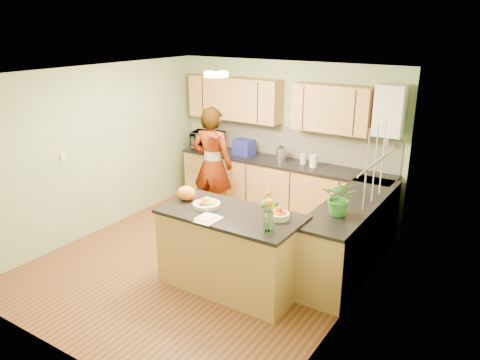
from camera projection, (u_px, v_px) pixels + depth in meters
The scene contains 28 objects.
floor at pixel (206, 260), 6.35m from camera, with size 4.50×4.50×0.00m, color #5B2E1A.
ceiling at pixel (201, 73), 5.55m from camera, with size 4.00×4.50×0.02m, color white.
wall_back at pixel (286, 138), 7.74m from camera, with size 4.00×0.02×2.50m, color gray.
wall_front at pixel (52, 238), 4.16m from camera, with size 4.00×0.02×2.50m, color gray.
wall_left at pixel (97, 151), 6.98m from camera, with size 0.02×4.50×2.50m, color gray.
wall_right at pixel (356, 205), 4.92m from camera, with size 0.02×4.50×2.50m, color gray.
back_counter at pixel (281, 188), 7.70m from camera, with size 3.64×0.62×0.94m.
right_counter at pixel (351, 236), 6.00m from camera, with size 0.62×2.24×0.94m.
splashback at pixel (291, 142), 7.69m from camera, with size 3.60×0.02×0.52m, color silver.
upper_cabinets at pixel (272, 102), 7.50m from camera, with size 3.20×0.34×0.70m.
boiler at pixel (390, 111), 6.53m from camera, with size 0.40×0.30×0.86m.
window_right at pixel (375, 164), 5.31m from camera, with size 0.01×1.30×1.05m.
light_switch at pixel (63, 157), 6.47m from camera, with size 0.02×0.09×0.09m, color white.
ceiling_lamp at pixel (216, 74), 5.80m from camera, with size 0.30×0.30×0.07m.
peninsula_island at pixel (231, 250), 5.60m from camera, with size 1.68×0.86×0.97m.
fruit_dish at pixel (207, 203), 5.61m from camera, with size 0.33×0.33×0.12m.
orange_bowl at pixel (279, 214), 5.26m from camera, with size 0.24×0.24×0.14m.
flower_vase at pixel (269, 203), 4.89m from camera, with size 0.25×0.25×0.47m.
orange_bag at pixel (186, 193), 5.82m from camera, with size 0.24×0.20×0.18m, color orange.
papers at pixel (209, 219), 5.26m from camera, with size 0.22×0.30×0.01m, color white.
violinist at pixel (212, 165), 7.35m from camera, with size 0.68×0.45×1.86m, color tan.
violin at pixel (214, 135), 6.90m from camera, with size 0.55×0.22×0.11m, color #530905, non-canonical shape.
microwave at pixel (208, 140), 8.26m from camera, with size 0.54×0.37×0.30m, color white.
blue_box at pixel (244, 147), 7.86m from camera, with size 0.33×0.24×0.26m, color navy.
kettle at pixel (281, 154), 7.52m from camera, with size 0.16×0.16×0.30m.
jar_cream at pixel (303, 159), 7.38m from camera, with size 0.10×0.10×0.16m, color beige.
jar_white at pixel (314, 161), 7.22m from camera, with size 0.12×0.12×0.19m, color white.
potted_plant at pixel (340, 198), 5.38m from camera, with size 0.39×0.34×0.43m, color #2F7A28.
Camera 1 is at (3.45, -4.51, 3.08)m, focal length 35.00 mm.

